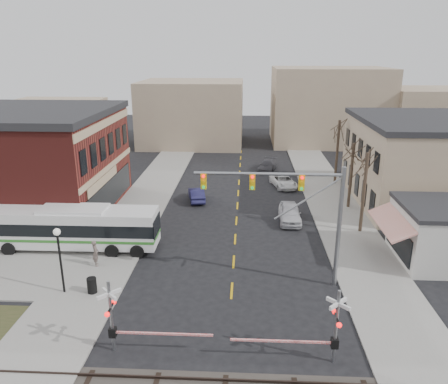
{
  "coord_description": "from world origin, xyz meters",
  "views": [
    {
      "loc": [
        0.79,
        -22.58,
        14.72
      ],
      "look_at": [
        -1.0,
        11.63,
        3.5
      ],
      "focal_mm": 35.0,
      "sensor_mm": 36.0,
      "label": 1
    }
  ],
  "objects_px": {
    "traffic_signal_mast": "(299,202)",
    "car_b": "(197,194)",
    "pedestrian_near": "(96,253)",
    "car_c": "(283,181)",
    "trash_bin": "(92,285)",
    "rr_crossing_west": "(120,318)",
    "car_a": "(290,213)",
    "transit_bus": "(75,227)",
    "car_d": "(268,166)",
    "rr_crossing_east": "(327,327)",
    "street_lamp": "(59,247)",
    "pedestrian_far": "(95,236)"
  },
  "relations": [
    {
      "from": "rr_crossing_east",
      "to": "car_d",
      "type": "distance_m",
      "value": 35.81
    },
    {
      "from": "transit_bus",
      "to": "pedestrian_near",
      "type": "xyz_separation_m",
      "value": [
        2.44,
        -2.79,
        -0.76
      ]
    },
    {
      "from": "transit_bus",
      "to": "car_a",
      "type": "relative_size",
      "value": 2.68
    },
    {
      "from": "car_b",
      "to": "car_c",
      "type": "height_order",
      "value": "car_b"
    },
    {
      "from": "trash_bin",
      "to": "rr_crossing_west",
      "type": "bearing_deg",
      "value": -57.48
    },
    {
      "from": "trash_bin",
      "to": "car_a",
      "type": "distance_m",
      "value": 18.75
    },
    {
      "from": "street_lamp",
      "to": "trash_bin",
      "type": "height_order",
      "value": "street_lamp"
    },
    {
      "from": "car_d",
      "to": "pedestrian_near",
      "type": "relative_size",
      "value": 2.45
    },
    {
      "from": "traffic_signal_mast",
      "to": "car_c",
      "type": "height_order",
      "value": "traffic_signal_mast"
    },
    {
      "from": "traffic_signal_mast",
      "to": "pedestrian_near",
      "type": "bearing_deg",
      "value": 173.11
    },
    {
      "from": "trash_bin",
      "to": "car_c",
      "type": "xyz_separation_m",
      "value": [
        13.77,
        23.38,
        0.03
      ]
    },
    {
      "from": "transit_bus",
      "to": "pedestrian_far",
      "type": "xyz_separation_m",
      "value": [
        1.38,
        0.27,
        -0.82
      ]
    },
    {
      "from": "traffic_signal_mast",
      "to": "trash_bin",
      "type": "relative_size",
      "value": 9.26
    },
    {
      "from": "street_lamp",
      "to": "pedestrian_near",
      "type": "height_order",
      "value": "street_lamp"
    },
    {
      "from": "car_a",
      "to": "pedestrian_near",
      "type": "distance_m",
      "value": 17.25
    },
    {
      "from": "car_c",
      "to": "pedestrian_near",
      "type": "height_order",
      "value": "pedestrian_near"
    },
    {
      "from": "street_lamp",
      "to": "trash_bin",
      "type": "bearing_deg",
      "value": 0.49
    },
    {
      "from": "transit_bus",
      "to": "rr_crossing_east",
      "type": "xyz_separation_m",
      "value": [
        16.97,
        -11.96,
        0.15
      ]
    },
    {
      "from": "trash_bin",
      "to": "pedestrian_near",
      "type": "height_order",
      "value": "pedestrian_near"
    },
    {
      "from": "traffic_signal_mast",
      "to": "rr_crossing_west",
      "type": "xyz_separation_m",
      "value": [
        -9.49,
        -7.22,
        -3.73
      ]
    },
    {
      "from": "car_b",
      "to": "rr_crossing_east",
      "type": "bearing_deg",
      "value": 98.96
    },
    {
      "from": "street_lamp",
      "to": "car_d",
      "type": "bearing_deg",
      "value": 64.98
    },
    {
      "from": "transit_bus",
      "to": "pedestrian_near",
      "type": "height_order",
      "value": "transit_bus"
    },
    {
      "from": "rr_crossing_east",
      "to": "car_a",
      "type": "relative_size",
      "value": 1.19
    },
    {
      "from": "street_lamp",
      "to": "car_a",
      "type": "bearing_deg",
      "value": 40.27
    },
    {
      "from": "pedestrian_far",
      "to": "traffic_signal_mast",
      "type": "bearing_deg",
      "value": -41.81
    },
    {
      "from": "traffic_signal_mast",
      "to": "car_b",
      "type": "bearing_deg",
      "value": 117.05
    },
    {
      "from": "transit_bus",
      "to": "car_d",
      "type": "xyz_separation_m",
      "value": [
        15.68,
        23.79,
        -1.15
      ]
    },
    {
      "from": "car_b",
      "to": "pedestrian_near",
      "type": "bearing_deg",
      "value": 57.44
    },
    {
      "from": "street_lamp",
      "to": "car_d",
      "type": "distance_m",
      "value": 33.43
    },
    {
      "from": "street_lamp",
      "to": "pedestrian_far",
      "type": "height_order",
      "value": "street_lamp"
    },
    {
      "from": "car_b",
      "to": "pedestrian_near",
      "type": "xyz_separation_m",
      "value": [
        -5.52,
        -14.57,
        0.39
      ]
    },
    {
      "from": "rr_crossing_east",
      "to": "car_c",
      "type": "bearing_deg",
      "value": 89.64
    },
    {
      "from": "car_a",
      "to": "rr_crossing_west",
      "type": "bearing_deg",
      "value": -118.38
    },
    {
      "from": "transit_bus",
      "to": "rr_crossing_east",
      "type": "distance_m",
      "value": 20.76
    },
    {
      "from": "rr_crossing_west",
      "to": "car_b",
      "type": "bearing_deg",
      "value": 87.07
    },
    {
      "from": "trash_bin",
      "to": "car_b",
      "type": "bearing_deg",
      "value": 75.89
    },
    {
      "from": "traffic_signal_mast",
      "to": "pedestrian_near",
      "type": "relative_size",
      "value": 4.89
    },
    {
      "from": "street_lamp",
      "to": "car_b",
      "type": "height_order",
      "value": "street_lamp"
    },
    {
      "from": "pedestrian_far",
      "to": "rr_crossing_west",
      "type": "bearing_deg",
      "value": -89.94
    },
    {
      "from": "car_b",
      "to": "car_c",
      "type": "xyz_separation_m",
      "value": [
        9.2,
        5.2,
        -0.02
      ]
    },
    {
      "from": "transit_bus",
      "to": "car_c",
      "type": "xyz_separation_m",
      "value": [
        17.15,
        16.98,
        -1.18
      ]
    },
    {
      "from": "rr_crossing_west",
      "to": "street_lamp",
      "type": "distance_m",
      "value": 7.49
    },
    {
      "from": "street_lamp",
      "to": "rr_crossing_east",
      "type": "bearing_deg",
      "value": -19.83
    },
    {
      "from": "transit_bus",
      "to": "rr_crossing_east",
      "type": "height_order",
      "value": "rr_crossing_east"
    },
    {
      "from": "rr_crossing_east",
      "to": "pedestrian_far",
      "type": "bearing_deg",
      "value": 141.88
    },
    {
      "from": "car_a",
      "to": "transit_bus",
      "type": "bearing_deg",
      "value": -158.04
    },
    {
      "from": "street_lamp",
      "to": "car_c",
      "type": "xyz_separation_m",
      "value": [
        15.58,
        23.4,
        -2.57
      ]
    },
    {
      "from": "traffic_signal_mast",
      "to": "car_a",
      "type": "xyz_separation_m",
      "value": [
        0.67,
        11.04,
        -4.9
      ]
    },
    {
      "from": "car_c",
      "to": "pedestrian_far",
      "type": "height_order",
      "value": "pedestrian_far"
    }
  ]
}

